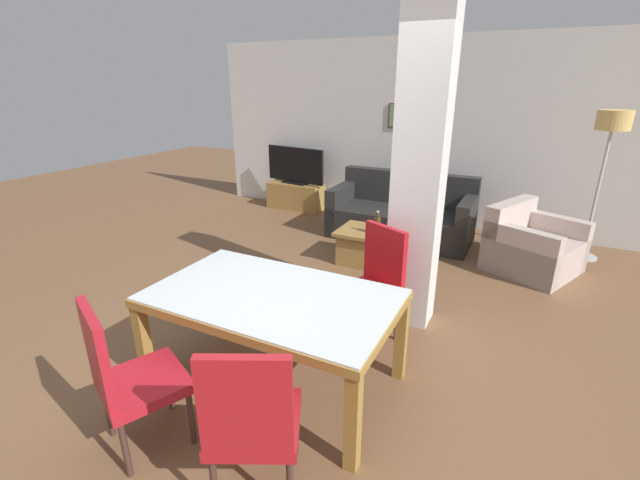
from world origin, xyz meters
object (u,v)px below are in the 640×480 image
object	(u,v)px
dining_table	(273,311)
floor_lamp	(611,135)
bottle	(377,225)
tv_screen	(295,166)
armchair	(531,248)
dining_chair_far_right	(373,280)
dining_chair_near_right	(252,419)
dining_chair_near_left	(126,374)
coffee_table	(369,246)
tv_stand	(296,196)
sofa	(401,217)

from	to	relation	value
dining_table	floor_lamp	world-z (taller)	floor_lamp
bottle	tv_screen	distance (m)	2.74
armchair	dining_chair_far_right	bearing A→B (deg)	-4.92
dining_table	dining_chair_near_right	distance (m)	0.95
armchair	dining_chair_near_left	bearing A→B (deg)	-3.24
coffee_table	bottle	bearing A→B (deg)	-31.31
dining_table	tv_screen	size ratio (longest dim) A/B	1.52
dining_chair_near_right	bottle	bearing A→B (deg)	72.14
dining_table	coffee_table	bearing A→B (deg)	93.94
dining_table	coffee_table	xyz separation A→B (m)	(-0.16, 2.37, -0.37)
tv_screen	floor_lamp	distance (m)	4.42
dining_chair_near_right	dining_chair_far_right	world-z (taller)	same
coffee_table	tv_stand	size ratio (longest dim) A/B	0.77
sofa	tv_screen	size ratio (longest dim) A/B	1.71
dining_chair_near_right	floor_lamp	bearing A→B (deg)	42.63
armchair	coffee_table	size ratio (longest dim) A/B	1.58
dining_chair_near_left	dining_table	bearing A→B (deg)	90.00
floor_lamp	tv_stand	bearing A→B (deg)	176.16
bottle	tv_screen	world-z (taller)	tv_screen
dining_chair_near_right	dining_chair_near_left	bearing A→B (deg)	156.63
dining_chair_far_right	dining_chair_near_left	size ratio (longest dim) A/B	1.00
armchair	bottle	size ratio (longest dim) A/B	4.18
coffee_table	tv_screen	size ratio (longest dim) A/B	0.66
dining_table	armchair	size ratio (longest dim) A/B	1.47
dining_table	dining_chair_far_right	size ratio (longest dim) A/B	1.75
bottle	floor_lamp	distance (m)	2.85
sofa	coffee_table	xyz separation A→B (m)	(-0.08, -1.07, -0.09)
dining_chair_far_right	tv_stand	distance (m)	4.07
dining_chair_near_right	coffee_table	xyz separation A→B (m)	(-0.58, 3.22, -0.31)
bottle	armchair	bearing A→B (deg)	24.19
bottle	tv_screen	bearing A→B (deg)	140.19
tv_stand	dining_chair_far_right	bearing A→B (deg)	-50.83
dining_chair_near_right	tv_screen	bearing A→B (deg)	91.33
dining_table	tv_screen	bearing A→B (deg)	117.90
tv_screen	tv_stand	bearing A→B (deg)	-0.00
bottle	tv_stand	distance (m)	2.75
dining_table	dining_chair_near_right	bearing A→B (deg)	-63.70
dining_chair_far_right	bottle	xyz separation A→B (m)	(-0.47, 1.40, -0.00)
dining_table	sofa	world-z (taller)	sofa
dining_chair_far_right	floor_lamp	distance (m)	3.51
dining_table	coffee_table	distance (m)	2.41
bottle	coffee_table	bearing A→B (deg)	148.69
coffee_table	tv_stand	xyz separation A→B (m)	(-1.98, 1.68, 0.01)
tv_screen	floor_lamp	world-z (taller)	floor_lamp
dining_chair_near_right	tv_stand	xyz separation A→B (m)	(-2.56, 4.90, -0.30)
dining_chair_near_right	dining_chair_near_left	size ratio (longest dim) A/B	1.00
dining_chair_near_right	dining_chair_far_right	xyz separation A→B (m)	(-0.00, 1.75, 0.00)
sofa	floor_lamp	bearing A→B (deg)	-172.07
dining_chair_near_right	armchair	world-z (taller)	dining_chair_near_right
dining_chair_far_right	coffee_table	world-z (taller)	dining_chair_far_right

